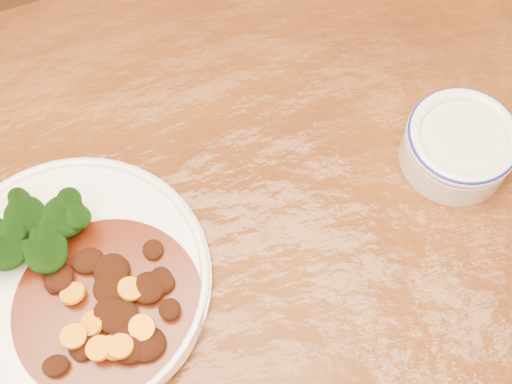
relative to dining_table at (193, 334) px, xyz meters
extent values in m
cube|color=#5A310F|center=(0.00, 0.00, 0.06)|extent=(1.58, 1.04, 0.04)
cylinder|color=#36210D|center=(0.65, 0.45, -0.32)|extent=(0.06, 0.06, 0.71)
cylinder|color=silver|center=(-0.11, 0.06, 0.09)|extent=(0.28, 0.28, 0.01)
torus|color=silver|center=(-0.11, 0.06, 0.09)|extent=(0.28, 0.28, 0.01)
cylinder|color=#66914B|center=(-0.12, 0.08, 0.10)|extent=(0.01, 0.01, 0.02)
ellipsoid|color=black|center=(-0.12, 0.08, 0.12)|extent=(0.04, 0.04, 0.03)
cylinder|color=#66914B|center=(-0.10, 0.12, 0.10)|extent=(0.01, 0.01, 0.02)
ellipsoid|color=black|center=(-0.10, 0.12, 0.12)|extent=(0.05, 0.05, 0.04)
cylinder|color=#66914B|center=(-0.13, 0.13, 0.10)|extent=(0.01, 0.01, 0.02)
ellipsoid|color=black|center=(-0.13, 0.13, 0.12)|extent=(0.04, 0.04, 0.03)
cylinder|color=#66914B|center=(-0.16, 0.10, 0.10)|extent=(0.01, 0.01, 0.02)
ellipsoid|color=black|center=(-0.16, 0.10, 0.12)|extent=(0.04, 0.04, 0.04)
cylinder|color=#4F1608|center=(-0.07, 0.02, 0.09)|extent=(0.19, 0.19, 0.00)
ellipsoid|color=black|center=(-0.07, 0.04, 0.10)|extent=(0.04, 0.04, 0.02)
ellipsoid|color=black|center=(-0.03, 0.03, 0.11)|extent=(0.03, 0.03, 0.02)
ellipsoid|color=black|center=(-0.07, 0.01, 0.11)|extent=(0.04, 0.03, 0.02)
ellipsoid|color=black|center=(-0.12, 0.06, 0.10)|extent=(0.02, 0.02, 0.01)
ellipsoid|color=black|center=(-0.13, -0.02, 0.10)|extent=(0.03, 0.02, 0.01)
ellipsoid|color=black|center=(-0.10, -0.01, 0.10)|extent=(0.03, 0.03, 0.01)
ellipsoid|color=black|center=(-0.02, 0.04, 0.10)|extent=(0.02, 0.02, 0.01)
ellipsoid|color=black|center=(-0.08, 0.07, 0.10)|extent=(0.03, 0.03, 0.02)
ellipsoid|color=black|center=(-0.02, 0.03, 0.10)|extent=(0.03, 0.02, 0.01)
ellipsoid|color=black|center=(-0.02, 0.07, 0.10)|extent=(0.02, 0.02, 0.01)
ellipsoid|color=black|center=(-0.05, 0.03, 0.10)|extent=(0.02, 0.02, 0.01)
ellipsoid|color=black|center=(-0.07, 0.01, 0.11)|extent=(0.03, 0.03, 0.02)
ellipsoid|color=black|center=(-0.07, 0.02, 0.10)|extent=(0.02, 0.02, 0.01)
ellipsoid|color=black|center=(-0.06, 0.00, 0.11)|extent=(0.03, 0.03, 0.01)
ellipsoid|color=black|center=(-0.06, 0.06, 0.10)|extent=(0.04, 0.04, 0.02)
ellipsoid|color=black|center=(-0.04, -0.03, 0.10)|extent=(0.04, 0.04, 0.02)
ellipsoid|color=black|center=(-0.11, 0.06, 0.11)|extent=(0.03, 0.03, 0.01)
ellipsoid|color=black|center=(-0.06, -0.02, 0.11)|extent=(0.04, 0.04, 0.02)
ellipsoid|color=black|center=(-0.01, 0.00, 0.11)|extent=(0.02, 0.02, 0.01)
cylinder|color=orange|center=(-0.04, -0.01, 0.12)|extent=(0.04, 0.03, 0.02)
cylinder|color=orange|center=(-0.07, -0.02, 0.11)|extent=(0.03, 0.03, 0.02)
cylinder|color=orange|center=(-0.07, -0.03, 0.12)|extent=(0.03, 0.03, 0.01)
cylinder|color=orange|center=(-0.05, 0.03, 0.11)|extent=(0.03, 0.03, 0.02)
cylinder|color=orange|center=(-0.11, 0.00, 0.12)|extent=(0.04, 0.04, 0.01)
cylinder|color=orange|center=(-0.09, -0.02, 0.11)|extent=(0.04, 0.04, 0.01)
cylinder|color=orange|center=(-0.10, 0.04, 0.11)|extent=(0.04, 0.04, 0.02)
cylinder|color=orange|center=(-0.09, 0.01, 0.11)|extent=(0.03, 0.04, 0.02)
cylinder|color=beige|center=(0.33, 0.10, 0.10)|extent=(0.12, 0.12, 0.04)
cylinder|color=beige|center=(0.33, 0.10, 0.12)|extent=(0.09, 0.09, 0.01)
torus|color=beige|center=(0.33, 0.10, 0.13)|extent=(0.12, 0.12, 0.02)
torus|color=navy|center=(0.33, 0.10, 0.13)|extent=(0.12, 0.12, 0.01)
camera|label=1|loc=(0.02, -0.21, 0.78)|focal=50.00mm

